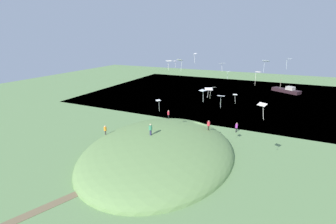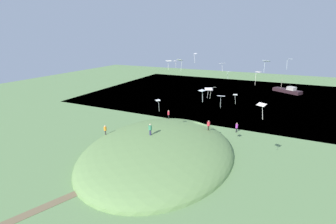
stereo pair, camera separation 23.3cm
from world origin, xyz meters
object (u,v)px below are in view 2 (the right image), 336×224
at_px(kite_9, 289,60).
at_px(kite_14, 258,73).
at_px(kite_8, 229,72).
at_px(kite_2, 262,105).
at_px(kite_4, 235,95).
at_px(kite_11, 209,89).
at_px(person_with_child, 169,113).
at_px(kite_15, 195,55).
at_px(kite_13, 212,88).
at_px(kite_0, 202,91).
at_px(person_watching_kites, 209,124).
at_px(kite_12, 180,61).
at_px(kite_3, 169,61).
at_px(kite_1, 221,96).
at_px(kite_6, 175,62).
at_px(person_on_hilltop, 237,126).
at_px(kite_7, 266,62).
at_px(person_walking_path, 105,129).
at_px(boat_on_lake, 288,90).
at_px(person_near_shore, 150,128).
at_px(kite_10, 158,101).
at_px(kite_5, 222,64).

xyz_separation_m(kite_9, kite_14, (4.52, -3.97, -1.63)).
height_order(kite_8, kite_9, kite_9).
distance_m(kite_2, kite_4, 16.32).
bearing_deg(kite_11, person_with_child, -113.41).
height_order(kite_11, kite_15, kite_15).
bearing_deg(kite_13, kite_0, 9.43).
relative_size(person_watching_kites, kite_12, 0.81).
xyz_separation_m(kite_0, kite_14, (-11.58, 4.79, 0.75)).
relative_size(kite_3, kite_12, 0.70).
bearing_deg(kite_1, kite_11, -53.88).
relative_size(kite_2, kite_12, 0.82).
height_order(kite_3, kite_4, kite_3).
bearing_deg(person_with_child, kite_6, -20.45).
distance_m(kite_8, kite_15, 7.79).
height_order(person_on_hilltop, kite_7, kite_7).
height_order(kite_7, kite_14, kite_7).
bearing_deg(kite_12, person_walking_path, -51.34).
bearing_deg(boat_on_lake, person_near_shore, -77.98).
bearing_deg(kite_6, person_watching_kites, 48.71).
relative_size(kite_2, kite_10, 0.99).
xyz_separation_m(boat_on_lake, kite_9, (37.53, -2.42, 12.13)).
xyz_separation_m(boat_on_lake, kite_4, (38.68, -9.75, 6.07)).
distance_m(kite_1, kite_15, 9.58).
height_order(kite_0, kite_6, kite_6).
relative_size(kite_0, kite_12, 0.72).
height_order(person_with_child, kite_11, kite_11).
bearing_deg(kite_14, boat_on_lake, 171.37).
bearing_deg(person_on_hilltop, kite_14, 47.58).
height_order(person_near_shore, kite_11, kite_11).
relative_size(kite_3, kite_14, 0.69).
height_order(person_watching_kites, kite_5, kite_5).
bearing_deg(person_on_hilltop, person_with_child, -62.28).
distance_m(boat_on_lake, kite_6, 43.64).
bearing_deg(kite_4, kite_10, -38.93).
distance_m(kite_1, kite_7, 11.52).
height_order(person_with_child, kite_9, kite_9).
bearing_deg(kite_5, kite_12, -38.46).
xyz_separation_m(person_near_shore, kite_0, (2.02, 7.88, 6.50)).
height_order(kite_2, kite_13, kite_2).
distance_m(kite_14, kite_15, 11.12).
relative_size(kite_1, kite_7, 0.95).
bearing_deg(kite_8, person_walking_path, -40.95).
bearing_deg(kite_11, kite_14, 118.69).
bearing_deg(kite_13, kite_4, 124.08).
bearing_deg(kite_15, kite_12, -8.52).
bearing_deg(person_watching_kites, kite_12, 101.90).
distance_m(kite_6, kite_15, 6.18).
xyz_separation_m(kite_10, kite_14, (-7.72, 12.32, 3.75)).
bearing_deg(person_near_shore, kite_15, -87.99).
bearing_deg(kite_0, kite_7, 163.75).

